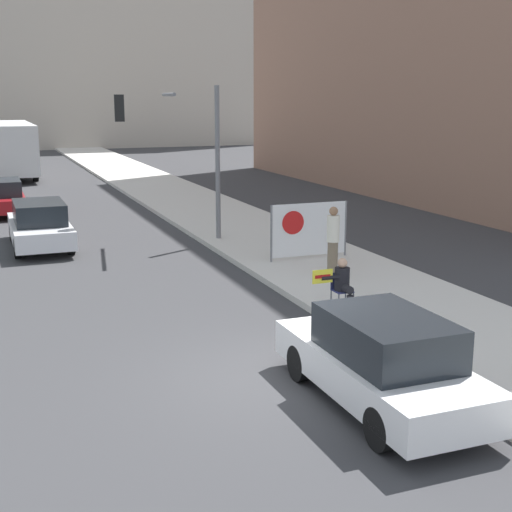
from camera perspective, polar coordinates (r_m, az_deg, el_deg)
name	(u,v)px	position (r m, az deg, el deg)	size (l,w,h in m)	color
ground_plane	(277,379)	(12.75, 1.67, -9.78)	(160.00, 160.00, 0.00)	#38383A
sidewalk_curb	(230,222)	(27.78, -2.09, 2.72)	(4.28, 90.00, 0.17)	beige
seated_protester	(343,283)	(16.02, 6.96, -2.17)	(0.98, 0.77, 1.18)	#474C56
jogger_on_sidewalk	(333,240)	(19.19, 6.18, 1.30)	(0.34, 0.34, 1.85)	#756651
protest_banner	(309,229)	(21.01, 4.23, 2.14)	(2.47, 0.06, 1.66)	slate
traffic_light_pole	(179,135)	(23.65, -6.19, 9.57)	(3.36, 3.13, 5.06)	slate
parked_car_curbside	(382,361)	(11.61, 10.02, -8.25)	(1.77, 4.37, 1.54)	white
car_on_road_nearest	(40,225)	(24.36, -16.91, 2.39)	(1.80, 4.69, 1.54)	silver
car_on_road_midblock	(3,197)	(31.95, -19.62, 4.47)	(1.71, 4.47, 1.47)	maroon
city_bus_on_road	(10,146)	(47.29, -19.07, 8.34)	(2.60, 11.20, 3.28)	silver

